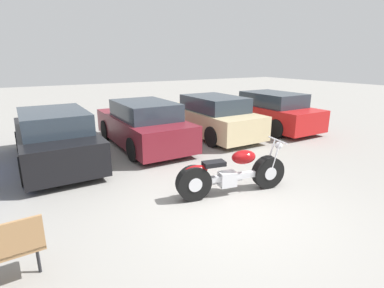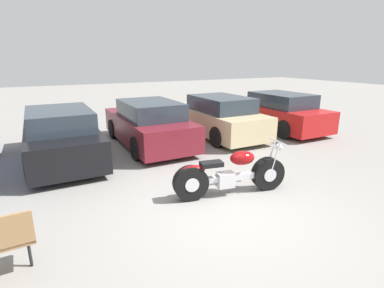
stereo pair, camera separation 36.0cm
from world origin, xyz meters
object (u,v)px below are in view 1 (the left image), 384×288
object	(u,v)px
parked_car_champagne	(211,117)
parked_car_black	(55,138)
parked_car_red	(268,111)
parked_car_maroon	(143,125)
motorcycle	(232,174)

from	to	relation	value
parked_car_champagne	parked_car_black	bearing A→B (deg)	-176.18
parked_car_red	parked_car_black	bearing A→B (deg)	-179.07
parked_car_champagne	parked_car_red	world-z (taller)	same
parked_car_maroon	parked_car_red	xyz separation A→B (m)	(5.19, -0.20, 0.00)
parked_car_black	parked_car_champagne	bearing A→B (deg)	3.82
parked_car_champagne	motorcycle	bearing A→B (deg)	-119.34
motorcycle	parked_car_champagne	size ratio (longest dim) A/B	0.55
motorcycle	parked_car_black	bearing A→B (deg)	125.60
parked_car_maroon	motorcycle	bearing A→B (deg)	-87.25
parked_car_maroon	parked_car_red	distance (m)	5.19
parked_car_maroon	parked_car_champagne	xyz separation A→B (m)	(2.59, 0.02, 0.00)
motorcycle	parked_car_maroon	bearing A→B (deg)	92.75
motorcycle	parked_car_champagne	world-z (taller)	parked_car_champagne
parked_car_maroon	parked_car_red	bearing A→B (deg)	-2.19
motorcycle	parked_car_maroon	distance (m)	4.24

